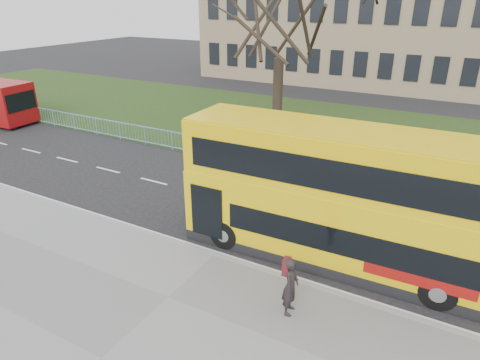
{
  "coord_description": "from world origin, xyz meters",
  "views": [
    {
      "loc": [
        6.74,
        -11.93,
        8.26
      ],
      "look_at": [
        -0.43,
        1.0,
        1.82
      ],
      "focal_mm": 32.0,
      "sensor_mm": 36.0,
      "label": 1
    }
  ],
  "objects": [
    {
      "name": "ground",
      "position": [
        0.0,
        0.0,
        0.0
      ],
      "size": [
        120.0,
        120.0,
        0.0
      ],
      "primitive_type": "plane",
      "color": "black",
      "rests_on": "ground"
    },
    {
      "name": "pavement",
      "position": [
        0.0,
        -6.75,
        0.06
      ],
      "size": [
        80.0,
        10.5,
        0.12
      ],
      "primitive_type": "cube",
      "color": "slate",
      "rests_on": "ground"
    },
    {
      "name": "kerb",
      "position": [
        0.0,
        -1.55,
        0.07
      ],
      "size": [
        80.0,
        0.2,
        0.14
      ],
      "primitive_type": "cube",
      "color": "gray",
      "rests_on": "ground"
    },
    {
      "name": "grass_verge",
      "position": [
        0.0,
        14.3,
        0.04
      ],
      "size": [
        80.0,
        15.4,
        0.08
      ],
      "primitive_type": "cube",
      "color": "#1F3312",
      "rests_on": "ground"
    },
    {
      "name": "guard_railing",
      "position": [
        0.0,
        6.6,
        0.55
      ],
      "size": [
        40.0,
        0.12,
        1.1
      ],
      "primitive_type": null,
      "color": "#80B7E4",
      "rests_on": "ground"
    },
    {
      "name": "bare_tree",
      "position": [
        -3.0,
        10.0,
        6.02
      ],
      "size": [
        8.31,
        8.31,
        11.87
      ],
      "primitive_type": null,
      "color": "black",
      "rests_on": "grass_verge"
    },
    {
      "name": "civic_building",
      "position": [
        -5.0,
        35.0,
        7.0
      ],
      "size": [
        30.0,
        15.0,
        14.0
      ],
      "primitive_type": "cube",
      "color": "#8A7958",
      "rests_on": "ground"
    },
    {
      "name": "yellow_bus",
      "position": [
        3.76,
        0.39,
        2.4
      ],
      "size": [
        10.75,
        2.83,
        4.48
      ],
      "rotation": [
        0.0,
        0.0,
        0.03
      ],
      "color": "yellow",
      "rests_on": "ground"
    },
    {
      "name": "pedestrian",
      "position": [
        3.35,
        -2.98,
        0.99
      ],
      "size": [
        0.5,
        0.68,
        1.73
      ],
      "primitive_type": "imported",
      "rotation": [
        0.0,
        0.0,
        1.72
      ],
      "color": "black",
      "rests_on": "pavement"
    }
  ]
}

